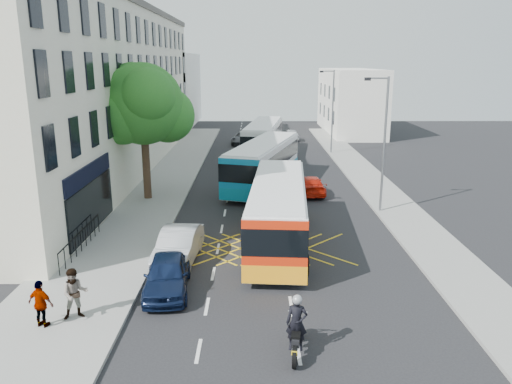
{
  "coord_description": "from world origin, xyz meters",
  "views": [
    {
      "loc": [
        -1.41,
        -17.16,
        9.01
      ],
      "look_at": [
        -1.3,
        8.67,
        2.2
      ],
      "focal_mm": 35.0,
      "sensor_mm": 36.0,
      "label": 1
    }
  ],
  "objects_px": {
    "bus_far": "(263,138)",
    "red_hatchback": "(310,185)",
    "street_tree": "(143,105)",
    "parked_car_silver": "(178,246)",
    "distant_car_grey": "(243,138)",
    "motorbike": "(297,326)",
    "pedestrian_far": "(41,304)",
    "lamp_near": "(383,138)",
    "bus_mid": "(263,163)",
    "lamp_far": "(332,107)",
    "distant_car_silver": "(291,135)",
    "pedestrian_near": "(75,294)",
    "bus_near": "(278,212)",
    "parked_car_blue": "(167,274)"
  },
  "relations": [
    {
      "from": "motorbike",
      "to": "pedestrian_far",
      "type": "bearing_deg",
      "value": 178.83
    },
    {
      "from": "lamp_far",
      "to": "lamp_near",
      "type": "bearing_deg",
      "value": -90.0
    },
    {
      "from": "lamp_far",
      "to": "pedestrian_near",
      "type": "bearing_deg",
      "value": -112.8
    },
    {
      "from": "lamp_near",
      "to": "distant_car_grey",
      "type": "relative_size",
      "value": 1.69
    },
    {
      "from": "street_tree",
      "to": "bus_far",
      "type": "distance_m",
      "value": 18.37
    },
    {
      "from": "red_hatchback",
      "to": "pedestrian_far",
      "type": "relative_size",
      "value": 2.51
    },
    {
      "from": "lamp_far",
      "to": "distant_car_silver",
      "type": "bearing_deg",
      "value": 110.59
    },
    {
      "from": "parked_car_blue",
      "to": "lamp_far",
      "type": "bearing_deg",
      "value": 65.54
    },
    {
      "from": "bus_mid",
      "to": "parked_car_blue",
      "type": "distance_m",
      "value": 17.95
    },
    {
      "from": "lamp_near",
      "to": "parked_car_silver",
      "type": "bearing_deg",
      "value": -145.62
    },
    {
      "from": "pedestrian_near",
      "to": "distant_car_grey",
      "type": "bearing_deg",
      "value": 62.26
    },
    {
      "from": "parked_car_silver",
      "to": "distant_car_grey",
      "type": "distance_m",
      "value": 33.88
    },
    {
      "from": "bus_mid",
      "to": "distant_car_silver",
      "type": "relative_size",
      "value": 3.08
    },
    {
      "from": "bus_near",
      "to": "distant_car_silver",
      "type": "xyz_separation_m",
      "value": [
        3.08,
        34.05,
        -1.03
      ]
    },
    {
      "from": "lamp_near",
      "to": "parked_car_silver",
      "type": "xyz_separation_m",
      "value": [
        -11.1,
        -7.59,
        -3.85
      ]
    },
    {
      "from": "distant_car_silver",
      "to": "pedestrian_near",
      "type": "height_order",
      "value": "pedestrian_near"
    },
    {
      "from": "parked_car_blue",
      "to": "red_hatchback",
      "type": "relative_size",
      "value": 1.01
    },
    {
      "from": "bus_mid",
      "to": "bus_far",
      "type": "distance_m",
      "value": 12.1
    },
    {
      "from": "bus_near",
      "to": "pedestrian_far",
      "type": "distance_m",
      "value": 12.0
    },
    {
      "from": "street_tree",
      "to": "parked_car_blue",
      "type": "xyz_separation_m",
      "value": [
        3.61,
        -13.64,
        -5.56
      ]
    },
    {
      "from": "street_tree",
      "to": "lamp_near",
      "type": "relative_size",
      "value": 1.1
    },
    {
      "from": "bus_far",
      "to": "pedestrian_far",
      "type": "xyz_separation_m",
      "value": [
        -8.2,
        -32.54,
        -0.72
      ]
    },
    {
      "from": "lamp_near",
      "to": "red_hatchback",
      "type": "relative_size",
      "value": 1.88
    },
    {
      "from": "motorbike",
      "to": "red_hatchback",
      "type": "relative_size",
      "value": 0.54
    },
    {
      "from": "distant_car_grey",
      "to": "bus_near",
      "type": "bearing_deg",
      "value": -77.91
    },
    {
      "from": "bus_mid",
      "to": "pedestrian_far",
      "type": "height_order",
      "value": "bus_mid"
    },
    {
      "from": "lamp_near",
      "to": "motorbike",
      "type": "distance_m",
      "value": 16.77
    },
    {
      "from": "parked_car_silver",
      "to": "red_hatchback",
      "type": "distance_m",
      "value": 14.25
    },
    {
      "from": "lamp_near",
      "to": "pedestrian_far",
      "type": "distance_m",
      "value": 20.54
    },
    {
      "from": "lamp_near",
      "to": "parked_car_silver",
      "type": "relative_size",
      "value": 1.72
    },
    {
      "from": "bus_mid",
      "to": "parked_car_blue",
      "type": "relative_size",
      "value": 2.8
    },
    {
      "from": "street_tree",
      "to": "bus_mid",
      "type": "height_order",
      "value": "street_tree"
    },
    {
      "from": "street_tree",
      "to": "distant_car_grey",
      "type": "height_order",
      "value": "street_tree"
    },
    {
      "from": "street_tree",
      "to": "motorbike",
      "type": "distance_m",
      "value": 20.65
    },
    {
      "from": "bus_near",
      "to": "distant_car_grey",
      "type": "distance_m",
      "value": 31.55
    },
    {
      "from": "parked_car_blue",
      "to": "parked_car_silver",
      "type": "bearing_deg",
      "value": 85.42
    },
    {
      "from": "parked_car_silver",
      "to": "distant_car_grey",
      "type": "height_order",
      "value": "parked_car_silver"
    },
    {
      "from": "pedestrian_near",
      "to": "pedestrian_far",
      "type": "distance_m",
      "value": 1.13
    },
    {
      "from": "bus_near",
      "to": "parked_car_silver",
      "type": "relative_size",
      "value": 2.49
    },
    {
      "from": "lamp_far",
      "to": "bus_far",
      "type": "relative_size",
      "value": 0.67
    },
    {
      "from": "street_tree",
      "to": "lamp_far",
      "type": "height_order",
      "value": "street_tree"
    },
    {
      "from": "red_hatchback",
      "to": "motorbike",
      "type": "bearing_deg",
      "value": 79.01
    },
    {
      "from": "parked_car_silver",
      "to": "distant_car_grey",
      "type": "bearing_deg",
      "value": 90.39
    },
    {
      "from": "motorbike",
      "to": "parked_car_silver",
      "type": "relative_size",
      "value": 0.49
    },
    {
      "from": "distant_car_grey",
      "to": "distant_car_silver",
      "type": "distance_m",
      "value": 6.07
    },
    {
      "from": "bus_far",
      "to": "red_hatchback",
      "type": "xyz_separation_m",
      "value": [
        3.0,
        -14.27,
        -1.1
      ]
    },
    {
      "from": "bus_far",
      "to": "red_hatchback",
      "type": "distance_m",
      "value": 14.63
    },
    {
      "from": "pedestrian_far",
      "to": "bus_near",
      "type": "bearing_deg",
      "value": -116.93
    },
    {
      "from": "bus_near",
      "to": "distant_car_grey",
      "type": "bearing_deg",
      "value": 98.57
    },
    {
      "from": "lamp_far",
      "to": "motorbike",
      "type": "relative_size",
      "value": 3.5
    }
  ]
}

